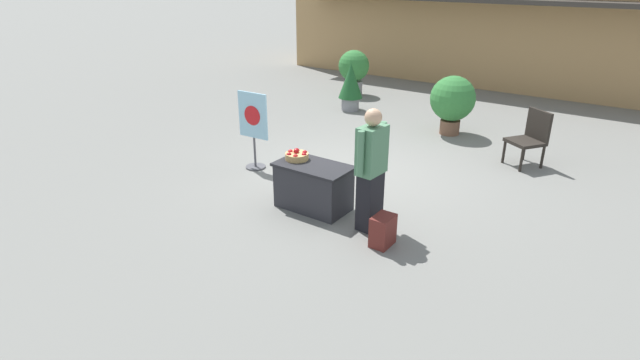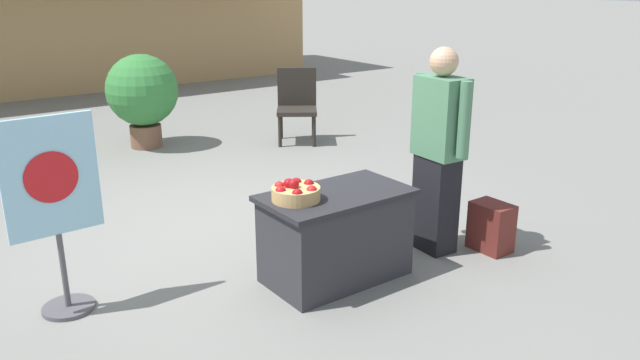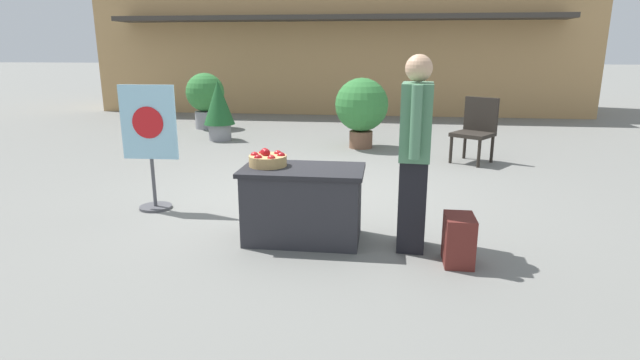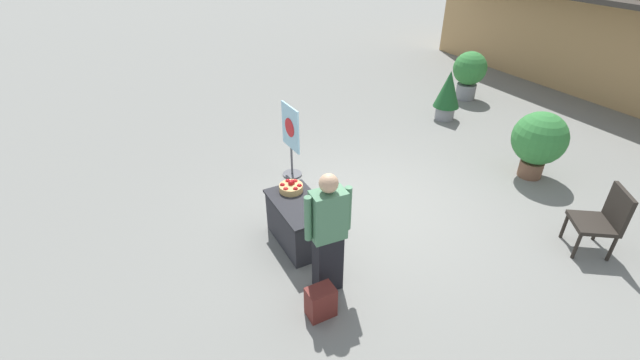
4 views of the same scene
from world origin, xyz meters
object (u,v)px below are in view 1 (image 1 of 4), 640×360
Objects in this scene: display_table at (314,186)px; poster_board at (253,127)px; person_visitor at (371,170)px; potted_plant_near_right at (453,100)px; potted_plant_far_right at (354,69)px; potted_plant_near_left at (351,85)px; apple_basket at (297,155)px; backpack at (383,231)px; patio_chair at (531,136)px.

poster_board reaches higher than display_table.
person_visitor is at bearing -4.18° from display_table.
poster_board is 4.49m from potted_plant_near_right.
potted_plant_far_right reaches higher than potted_plant_near_left.
apple_basket is 0.28× the size of potted_plant_far_right.
poster_board is (-1.83, 0.72, 0.42)m from display_table.
backpack is 4.19m from patio_chair.
person_visitor reaches higher than apple_basket.
person_visitor is 1.36× the size of potted_plant_near_right.
backpack is (1.39, -0.38, -0.14)m from display_table.
potted_plant_near_right is at bearing 82.10° from apple_basket.
person_visitor is 1.46× the size of potted_plant_near_left.
patio_chair reaches higher than display_table.
apple_basket is 1.36m from person_visitor.
patio_chair is 4.91m from potted_plant_near_left.
backpack is at bearing 68.94° from poster_board.
potted_plant_near_left is at bearing -173.14° from poster_board.
potted_plant_far_right is (-3.00, 6.52, -0.03)m from apple_basket.
potted_plant_far_right is at bearing 114.67° from apple_basket.
person_visitor reaches higher than potted_plant_near_right.
potted_plant_far_right reaches higher than backpack.
display_table is 0.89× the size of potted_plant_near_right.
apple_basket is 1.64m from poster_board.
poster_board is at bearing -18.45° from patio_chair.
patio_chair is at bearing -26.87° from potted_plant_near_right.
potted_plant_near_left reaches higher than patio_chair.
person_visitor is 4.80m from potted_plant_near_right.
poster_board is at bearing -11.47° from person_visitor.
patio_chair is (0.79, 4.10, 0.35)m from backpack.
backpack is 0.36× the size of potted_plant_near_left.
person_visitor is 2.95m from poster_board.
potted_plant_near_right is (0.30, 4.67, 0.40)m from display_table.
potted_plant_near_left is (-0.70, 4.39, -0.12)m from poster_board.
potted_plant_near_left is at bearing -51.51° from person_visitor.
potted_plant_near_right is (2.13, 3.95, -0.02)m from poster_board.
potted_plant_near_left is at bearing -71.70° from patio_chair.
apple_basket reaches higher than display_table.
backpack is 8.41m from potted_plant_far_right.
apple_basket is 0.21× the size of person_visitor.
display_table is 0.90× the size of potted_plant_far_right.
display_table is at bearing 4.37° from patio_chair.
display_table is 0.96× the size of potted_plant_near_left.
display_table is 3.19× the size of apple_basket.
potted_plant_near_left is at bearing 116.35° from display_table.
poster_board reaches higher than potted_plant_near_right.
potted_plant_near_left is at bearing 113.39° from apple_basket.
person_visitor reaches higher than patio_chair.
poster_board reaches higher than backpack.
person_visitor reaches higher than backpack.
potted_plant_near_right reaches higher than potted_plant_far_right.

